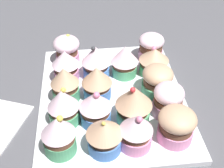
{
  "coord_description": "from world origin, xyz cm",
  "views": [
    {
      "loc": [
        -4.83,
        -44.3,
        41.1
      ],
      "look_at": [
        0.0,
        0.0,
        4.2
      ],
      "focal_mm": 47.0,
      "sensor_mm": 36.0,
      "label": 1
    }
  ],
  "objects_px": {
    "cupcake_13": "(125,60)",
    "cupcake_12": "(96,61)",
    "cupcake_11": "(66,65)",
    "cupcake_16": "(151,46)",
    "cupcake_8": "(65,83)",
    "cupcake_0": "(59,135)",
    "cupcake_2": "(136,131)",
    "cupcake_14": "(154,60)",
    "cupcake_4": "(63,106)",
    "cupcake_7": "(168,99)",
    "cupcake_3": "(176,125)",
    "cupcake_15": "(67,49)",
    "baking_tray": "(112,97)",
    "cupcake_10": "(157,79)",
    "cupcake_9": "(97,83)",
    "cupcake_6": "(134,103)",
    "cupcake_1": "(104,135)",
    "cupcake_5": "(95,108)"
  },
  "relations": [
    {
      "from": "cupcake_13",
      "to": "cupcake_12",
      "type": "bearing_deg",
      "value": 177.94
    },
    {
      "from": "cupcake_11",
      "to": "cupcake_16",
      "type": "relative_size",
      "value": 1.11
    },
    {
      "from": "cupcake_11",
      "to": "cupcake_8",
      "type": "bearing_deg",
      "value": -90.3
    },
    {
      "from": "cupcake_0",
      "to": "cupcake_2",
      "type": "xyz_separation_m",
      "value": [
        0.12,
        -0.0,
        -0.0
      ]
    },
    {
      "from": "cupcake_14",
      "to": "cupcake_16",
      "type": "xyz_separation_m",
      "value": [
        0.01,
        0.06,
        0.0
      ]
    },
    {
      "from": "cupcake_4",
      "to": "cupcake_7",
      "type": "height_order",
      "value": "cupcake_4"
    },
    {
      "from": "cupcake_3",
      "to": "cupcake_15",
      "type": "height_order",
      "value": "cupcake_15"
    },
    {
      "from": "cupcake_0",
      "to": "cupcake_13",
      "type": "height_order",
      "value": "cupcake_0"
    },
    {
      "from": "baking_tray",
      "to": "cupcake_10",
      "type": "bearing_deg",
      "value": 2.02
    },
    {
      "from": "cupcake_11",
      "to": "cupcake_0",
      "type": "bearing_deg",
      "value": -92.58
    },
    {
      "from": "cupcake_0",
      "to": "cupcake_16",
      "type": "bearing_deg",
      "value": 50.7
    },
    {
      "from": "cupcake_4",
      "to": "cupcake_12",
      "type": "relative_size",
      "value": 0.99
    },
    {
      "from": "cupcake_9",
      "to": "cupcake_15",
      "type": "height_order",
      "value": "cupcake_9"
    },
    {
      "from": "cupcake_7",
      "to": "cupcake_3",
      "type": "bearing_deg",
      "value": -91.62
    },
    {
      "from": "cupcake_9",
      "to": "cupcake_12",
      "type": "distance_m",
      "value": 0.07
    },
    {
      "from": "cupcake_3",
      "to": "cupcake_13",
      "type": "bearing_deg",
      "value": 107.84
    },
    {
      "from": "cupcake_4",
      "to": "cupcake_12",
      "type": "distance_m",
      "value": 0.15
    },
    {
      "from": "cupcake_11",
      "to": "cupcake_16",
      "type": "xyz_separation_m",
      "value": [
        0.2,
        0.06,
        -0.0
      ]
    },
    {
      "from": "cupcake_12",
      "to": "cupcake_16",
      "type": "distance_m",
      "value": 0.14
    },
    {
      "from": "cupcake_3",
      "to": "cupcake_6",
      "type": "height_order",
      "value": "cupcake_6"
    },
    {
      "from": "cupcake_6",
      "to": "cupcake_4",
      "type": "bearing_deg",
      "value": 174.93
    },
    {
      "from": "cupcake_3",
      "to": "cupcake_10",
      "type": "xyz_separation_m",
      "value": [
        -0.0,
        0.13,
        -0.0
      ]
    },
    {
      "from": "cupcake_16",
      "to": "baking_tray",
      "type": "bearing_deg",
      "value": -130.56
    },
    {
      "from": "cupcake_0",
      "to": "cupcake_14",
      "type": "relative_size",
      "value": 1.19
    },
    {
      "from": "cupcake_15",
      "to": "cupcake_2",
      "type": "bearing_deg",
      "value": -66.11
    },
    {
      "from": "cupcake_0",
      "to": "cupcake_16",
      "type": "height_order",
      "value": "cupcake_0"
    },
    {
      "from": "cupcake_7",
      "to": "cupcake_10",
      "type": "bearing_deg",
      "value": 95.49
    },
    {
      "from": "cupcake_1",
      "to": "cupcake_9",
      "type": "bearing_deg",
      "value": 91.3
    },
    {
      "from": "baking_tray",
      "to": "cupcake_11",
      "type": "height_order",
      "value": "cupcake_11"
    },
    {
      "from": "cupcake_3",
      "to": "cupcake_9",
      "type": "xyz_separation_m",
      "value": [
        -0.13,
        0.12,
        0.0
      ]
    },
    {
      "from": "cupcake_4",
      "to": "cupcake_15",
      "type": "xyz_separation_m",
      "value": [
        0.0,
        0.19,
        -0.0
      ]
    },
    {
      "from": "cupcake_11",
      "to": "cupcake_12",
      "type": "relative_size",
      "value": 0.92
    },
    {
      "from": "baking_tray",
      "to": "cupcake_3",
      "type": "relative_size",
      "value": 5.48
    },
    {
      "from": "cupcake_2",
      "to": "cupcake_7",
      "type": "relative_size",
      "value": 1.08
    },
    {
      "from": "cupcake_3",
      "to": "cupcake_7",
      "type": "xyz_separation_m",
      "value": [
        0.0,
        0.06,
        0.0
      ]
    },
    {
      "from": "cupcake_9",
      "to": "cupcake_10",
      "type": "xyz_separation_m",
      "value": [
        0.12,
        0.01,
        -0.01
      ]
    },
    {
      "from": "cupcake_13",
      "to": "cupcake_1",
      "type": "bearing_deg",
      "value": -107.08
    },
    {
      "from": "cupcake_2",
      "to": "cupcake_11",
      "type": "xyz_separation_m",
      "value": [
        -0.12,
        0.19,
        0.0
      ]
    },
    {
      "from": "baking_tray",
      "to": "cupcake_15",
      "type": "xyz_separation_m",
      "value": [
        -0.09,
        0.13,
        0.04
      ]
    },
    {
      "from": "cupcake_8",
      "to": "cupcake_16",
      "type": "xyz_separation_m",
      "value": [
        0.2,
        0.12,
        -0.01
      ]
    },
    {
      "from": "cupcake_9",
      "to": "cupcake_11",
      "type": "xyz_separation_m",
      "value": [
        -0.06,
        0.07,
        -0.0
      ]
    },
    {
      "from": "cupcake_0",
      "to": "cupcake_14",
      "type": "height_order",
      "value": "cupcake_0"
    },
    {
      "from": "cupcake_2",
      "to": "cupcake_15",
      "type": "distance_m",
      "value": 0.28
    },
    {
      "from": "cupcake_10",
      "to": "cupcake_14",
      "type": "bearing_deg",
      "value": 83.08
    },
    {
      "from": "cupcake_0",
      "to": "cupcake_5",
      "type": "xyz_separation_m",
      "value": [
        0.06,
        0.06,
        -0.0
      ]
    },
    {
      "from": "cupcake_0",
      "to": "cupcake_13",
      "type": "xyz_separation_m",
      "value": [
        0.13,
        0.19,
        -0.0
      ]
    },
    {
      "from": "baking_tray",
      "to": "cupcake_16",
      "type": "bearing_deg",
      "value": 49.44
    },
    {
      "from": "cupcake_0",
      "to": "cupcake_11",
      "type": "distance_m",
      "value": 0.19
    },
    {
      "from": "cupcake_10",
      "to": "cupcake_16",
      "type": "distance_m",
      "value": 0.12
    },
    {
      "from": "cupcake_2",
      "to": "cupcake_13",
      "type": "xyz_separation_m",
      "value": [
        0.01,
        0.2,
        0.0
      ]
    }
  ]
}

